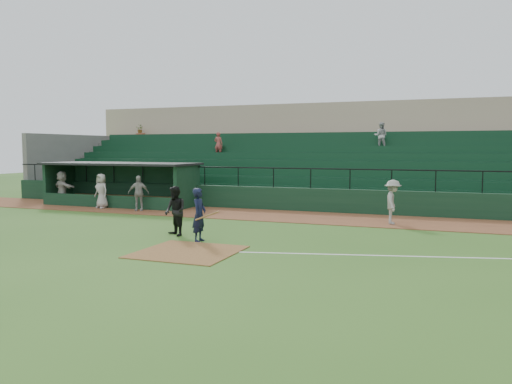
% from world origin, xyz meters
% --- Properties ---
extents(ground, '(90.00, 90.00, 0.00)m').
position_xyz_m(ground, '(0.00, 0.00, 0.00)').
color(ground, '#325B1D').
rests_on(ground, ground).
extents(warning_track, '(40.00, 4.00, 0.03)m').
position_xyz_m(warning_track, '(0.00, 8.00, 0.01)').
color(warning_track, brown).
rests_on(warning_track, ground).
extents(home_plate_dirt, '(3.00, 3.00, 0.03)m').
position_xyz_m(home_plate_dirt, '(0.00, -1.00, 0.01)').
color(home_plate_dirt, brown).
rests_on(home_plate_dirt, ground).
extents(foul_line, '(17.49, 4.44, 0.01)m').
position_xyz_m(foul_line, '(8.00, 1.20, 0.01)').
color(foul_line, white).
rests_on(foul_line, ground).
extents(stadium_structure, '(38.00, 13.08, 6.40)m').
position_xyz_m(stadium_structure, '(-0.00, 16.46, 2.30)').
color(stadium_structure, black).
rests_on(stadium_structure, ground).
extents(dugout, '(8.90, 3.20, 2.42)m').
position_xyz_m(dugout, '(-9.75, 9.56, 1.33)').
color(dugout, black).
rests_on(dugout, ground).
extents(batter_at_plate, '(1.05, 0.73, 1.87)m').
position_xyz_m(batter_at_plate, '(-0.49, 0.75, 0.94)').
color(batter_at_plate, black).
rests_on(batter_at_plate, ground).
extents(umpire, '(1.13, 1.07, 1.84)m').
position_xyz_m(umpire, '(-1.87, 1.49, 0.92)').
color(umpire, black).
rests_on(umpire, ground).
extents(runner, '(0.80, 1.27, 1.88)m').
position_xyz_m(runner, '(5.38, 7.15, 0.97)').
color(runner, gray).
rests_on(runner, warning_track).
extents(dugout_player_a, '(1.15, 0.86, 1.81)m').
position_xyz_m(dugout_player_a, '(-7.30, 7.21, 0.93)').
color(dugout_player_a, '#9C9792').
rests_on(dugout_player_a, warning_track).
extents(dugout_player_b, '(1.02, 0.80, 1.85)m').
position_xyz_m(dugout_player_b, '(-9.79, 7.47, 0.95)').
color(dugout_player_b, '#ABA6A0').
rests_on(dugout_player_b, warning_track).
extents(dugout_player_c, '(1.86, 1.10, 1.91)m').
position_xyz_m(dugout_player_c, '(-12.95, 8.07, 0.98)').
color(dugout_player_c, '#ABA5A0').
rests_on(dugout_player_c, warning_track).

